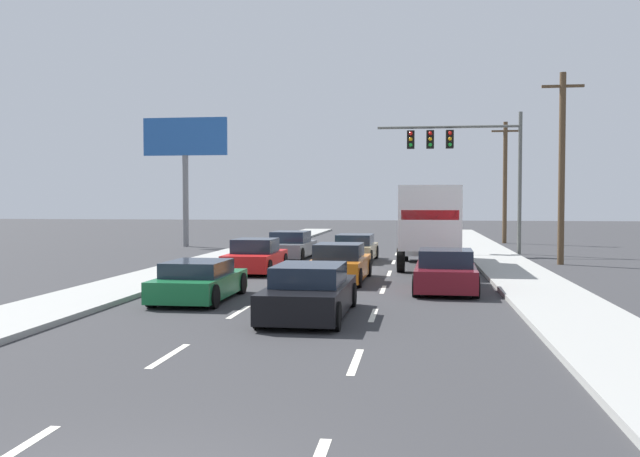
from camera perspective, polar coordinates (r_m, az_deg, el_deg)
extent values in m
plane|color=#333335|center=(31.04, 2.82, -2.92)|extent=(140.00, 140.00, 0.00)
cube|color=#9E9E99|center=(26.21, 16.21, -3.82)|extent=(2.55, 80.00, 0.14)
cube|color=#9E9E99|center=(27.55, -11.81, -3.48)|extent=(2.55, 80.00, 0.14)
cube|color=silver|center=(8.79, -24.04, -16.55)|extent=(0.14, 2.00, 0.01)
cube|color=silver|center=(13.14, -12.24, -10.11)|extent=(0.14, 2.00, 0.01)
cube|color=silver|center=(17.84, -6.66, -6.80)|extent=(0.14, 2.00, 0.01)
cube|color=silver|center=(22.66, -3.47, -4.84)|extent=(0.14, 2.00, 0.01)
cube|color=silver|center=(27.55, -1.41, -3.57)|extent=(0.14, 2.00, 0.01)
cube|color=silver|center=(32.47, 0.02, -2.68)|extent=(0.14, 2.00, 0.01)
cube|color=silver|center=(37.42, 1.08, -2.03)|extent=(0.14, 2.00, 0.01)
cube|color=silver|center=(42.37, 1.88, -1.52)|extent=(0.14, 2.00, 0.01)
cube|color=silver|center=(47.34, 2.52, -1.13)|extent=(0.14, 2.00, 0.01)
cube|color=silver|center=(52.31, 3.04, -0.80)|extent=(0.14, 2.00, 0.01)
cube|color=silver|center=(57.29, 3.46, -0.54)|extent=(0.14, 2.00, 0.01)
cube|color=silver|center=(12.41, 2.93, -10.80)|extent=(0.14, 2.00, 0.01)
cube|color=silver|center=(17.31, 4.38, -7.07)|extent=(0.14, 2.00, 0.01)
cube|color=silver|center=(22.25, 5.18, -4.98)|extent=(0.14, 2.00, 0.01)
cube|color=silver|center=(27.21, 5.69, -3.66)|extent=(0.14, 2.00, 0.01)
cube|color=silver|center=(32.18, 6.04, -2.74)|extent=(0.14, 2.00, 0.01)
cube|color=silver|center=(37.16, 6.29, -2.07)|extent=(0.14, 2.00, 0.01)
cube|color=silver|center=(42.15, 6.49, -1.56)|extent=(0.14, 2.00, 0.01)
cube|color=silver|center=(47.14, 6.64, -1.15)|extent=(0.14, 2.00, 0.01)
cube|color=silver|center=(52.13, 6.76, -0.83)|extent=(0.14, 2.00, 0.01)
cube|color=silver|center=(57.12, 6.86, -0.56)|extent=(0.14, 2.00, 0.01)
cube|color=slate|center=(34.11, -2.43, -1.67)|extent=(2.00, 4.60, 0.65)
cube|color=#192333|center=(34.14, -2.41, -0.68)|extent=(1.71, 2.21, 0.53)
cylinder|color=black|center=(35.99, -3.22, -1.70)|extent=(0.24, 0.65, 0.64)
cylinder|color=black|center=(35.64, -0.48, -1.73)|extent=(0.24, 0.65, 0.64)
cylinder|color=black|center=(32.65, -4.57, -2.11)|extent=(0.24, 0.65, 0.64)
cylinder|color=black|center=(32.26, -1.56, -2.15)|extent=(0.24, 0.65, 0.64)
cube|color=red|center=(27.58, -5.28, -2.62)|extent=(1.79, 4.21, 0.64)
cube|color=#192333|center=(27.48, -5.31, -1.40)|extent=(1.57, 1.87, 0.55)
cylinder|color=black|center=(29.29, -6.18, -2.62)|extent=(0.22, 0.64, 0.64)
cylinder|color=black|center=(28.94, -2.98, -2.67)|extent=(0.22, 0.64, 0.64)
cylinder|color=black|center=(26.30, -7.81, -3.18)|extent=(0.22, 0.64, 0.64)
cylinder|color=black|center=(25.90, -4.27, -3.25)|extent=(0.22, 0.64, 0.64)
cube|color=#196B38|center=(20.07, -9.83, -4.58)|extent=(1.79, 4.06, 0.58)
cube|color=#192333|center=(19.85, -10.00, -3.22)|extent=(1.58, 2.08, 0.42)
cylinder|color=black|center=(21.74, -10.74, -4.35)|extent=(0.22, 0.64, 0.64)
cylinder|color=black|center=(21.27, -6.47, -4.47)|extent=(0.22, 0.64, 0.64)
cylinder|color=black|center=(18.98, -13.58, -5.33)|extent=(0.22, 0.64, 0.64)
cylinder|color=black|center=(18.44, -8.74, -5.52)|extent=(0.22, 0.64, 0.64)
cube|color=tan|center=(32.58, 2.87, -1.88)|extent=(1.93, 4.16, 0.62)
cube|color=#192333|center=(32.56, 2.88, -0.90)|extent=(1.65, 2.18, 0.49)
cylinder|color=black|center=(34.19, 1.77, -1.90)|extent=(0.24, 0.65, 0.64)
cylinder|color=black|center=(34.00, 4.59, -1.93)|extent=(0.24, 0.65, 0.64)
cylinder|color=black|center=(31.22, 1.01, -2.30)|extent=(0.24, 0.65, 0.64)
cylinder|color=black|center=(31.01, 4.09, -2.34)|extent=(0.24, 0.65, 0.64)
cube|color=orange|center=(24.41, 1.63, -3.22)|extent=(1.89, 4.55, 0.67)
cube|color=#192333|center=(24.15, 1.57, -1.86)|extent=(1.62, 1.95, 0.52)
cylinder|color=black|center=(26.22, 0.33, -3.18)|extent=(0.24, 0.65, 0.64)
cylinder|color=black|center=(26.01, 3.95, -3.23)|extent=(0.24, 0.65, 0.64)
cylinder|color=black|center=(22.88, -1.01, -3.98)|extent=(0.24, 0.65, 0.64)
cylinder|color=black|center=(22.64, 3.14, -4.05)|extent=(0.24, 0.65, 0.64)
cube|color=black|center=(16.96, -0.84, -5.66)|extent=(1.85, 4.57, 0.66)
cube|color=#192333|center=(16.82, -0.88, -3.77)|extent=(1.61, 2.20, 0.48)
cylinder|color=black|center=(18.81, -2.52, -5.34)|extent=(0.23, 0.64, 0.64)
cylinder|color=black|center=(18.57, 2.60, -5.44)|extent=(0.23, 0.64, 0.64)
cylinder|color=black|center=(15.47, -4.98, -7.00)|extent=(0.23, 0.64, 0.64)
cylinder|color=black|center=(15.18, 1.25, -7.18)|extent=(0.23, 0.64, 0.64)
cube|color=white|center=(28.72, 8.96, 0.97)|extent=(2.42, 5.96, 2.44)
cube|color=red|center=(25.77, 8.98, 1.10)|extent=(2.10, 0.07, 0.36)
cube|color=white|center=(32.72, 8.92, -0.14)|extent=(2.27, 2.06, 2.29)
cylinder|color=black|center=(32.79, 6.96, -1.82)|extent=(0.31, 0.96, 0.96)
cylinder|color=black|center=(32.80, 10.87, -1.84)|extent=(0.31, 0.96, 0.96)
cylinder|color=black|center=(27.64, 6.63, -2.58)|extent=(0.31, 0.96, 0.96)
cylinder|color=black|center=(27.65, 11.26, -2.60)|extent=(0.31, 0.96, 0.96)
cube|color=maroon|center=(22.26, 10.22, -3.80)|extent=(1.97, 4.51, 0.66)
cube|color=#192333|center=(21.86, 10.23, -2.37)|extent=(1.67, 1.93, 0.51)
cylinder|color=black|center=(23.95, 8.14, -3.72)|extent=(0.24, 0.65, 0.64)
cylinder|color=black|center=(23.96, 12.23, -3.74)|extent=(0.24, 0.65, 0.64)
cylinder|color=black|center=(20.62, 7.87, -4.69)|extent=(0.24, 0.65, 0.64)
cylinder|color=black|center=(20.64, 12.62, -4.71)|extent=(0.24, 0.65, 0.64)
cylinder|color=#595B56|center=(38.07, 16.02, 3.57)|extent=(0.20, 0.20, 7.46)
cylinder|color=#595B56|center=(37.92, 10.42, 8.16)|extent=(7.46, 0.14, 0.14)
cube|color=black|center=(37.86, 10.56, 7.18)|extent=(0.40, 0.56, 0.95)
sphere|color=red|center=(37.58, 10.58, 7.68)|extent=(0.20, 0.20, 0.20)
sphere|color=orange|center=(37.55, 10.58, 7.22)|extent=(0.20, 0.20, 0.20)
sphere|color=green|center=(37.53, 10.58, 6.77)|extent=(0.20, 0.20, 0.20)
cube|color=black|center=(37.83, 8.99, 7.20)|extent=(0.40, 0.56, 0.95)
sphere|color=red|center=(37.55, 9.01, 7.69)|extent=(0.20, 0.20, 0.20)
sphere|color=orange|center=(37.52, 9.00, 7.24)|extent=(0.20, 0.20, 0.20)
sphere|color=green|center=(37.49, 9.00, 6.78)|extent=(0.20, 0.20, 0.20)
cube|color=black|center=(37.82, 7.43, 7.21)|extent=(0.40, 0.56, 0.95)
sphere|color=red|center=(37.54, 7.43, 7.70)|extent=(0.20, 0.20, 0.20)
sphere|color=orange|center=(37.52, 7.42, 7.25)|extent=(0.20, 0.20, 0.20)
sphere|color=green|center=(37.49, 7.42, 6.79)|extent=(0.20, 0.20, 0.20)
cylinder|color=brown|center=(32.48, 19.15, 4.62)|extent=(0.28, 0.28, 8.42)
cube|color=brown|center=(32.83, 19.24, 10.93)|extent=(1.80, 0.12, 0.12)
cylinder|color=brown|center=(47.73, 14.88, 3.63)|extent=(0.28, 0.28, 8.01)
cube|color=brown|center=(47.93, 14.92, 7.71)|extent=(1.80, 0.12, 0.12)
cylinder|color=slate|center=(43.59, -10.93, 2.22)|extent=(0.36, 0.36, 5.59)
cube|color=#2659A5|center=(43.76, -10.97, 7.39)|extent=(5.26, 0.20, 2.30)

